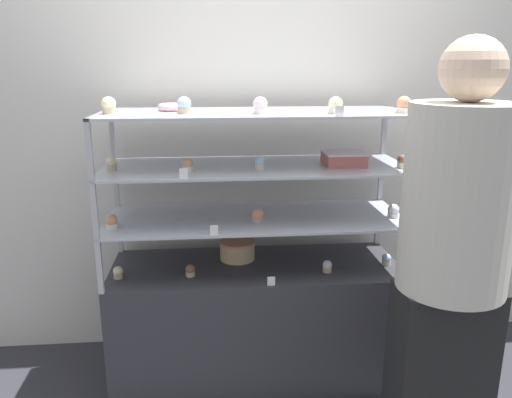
{
  "coord_description": "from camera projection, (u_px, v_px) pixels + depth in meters",
  "views": [
    {
      "loc": [
        -0.22,
        -2.37,
        1.63
      ],
      "look_at": [
        0.0,
        0.0,
        0.98
      ],
      "focal_mm": 35.0,
      "sensor_mm": 36.0,
      "label": 1
    }
  ],
  "objects": [
    {
      "name": "sheet_cake_frosted",
      "position": [
        344.0,
        158.0,
        2.43
      ],
      "size": [
        0.2,
        0.18,
        0.07
      ],
      "color": "#C66660",
      "rests_on": "display_riser_middle"
    },
    {
      "name": "display_base",
      "position": [
        256.0,
        320.0,
        2.64
      ],
      "size": [
        1.47,
        0.54,
        0.63
      ],
      "color": "#333338",
      "rests_on": "ground_plane"
    },
    {
      "name": "cupcake_8",
      "position": [
        187.0,
        165.0,
        2.27
      ],
      "size": [
        0.05,
        0.05,
        0.06
      ],
      "color": "white",
      "rests_on": "display_riser_middle"
    },
    {
      "name": "layer_cake_centerpiece",
      "position": [
        237.0,
        250.0,
        2.62
      ],
      "size": [
        0.19,
        0.19,
        0.1
      ],
      "color": "#DBBC84",
      "rests_on": "display_base"
    },
    {
      "name": "donut_glazed",
      "position": [
        171.0,
        107.0,
        2.39
      ],
      "size": [
        0.13,
        0.13,
        0.03
      ],
      "color": "#EFB2BC",
      "rests_on": "display_riser_upper"
    },
    {
      "name": "cupcake_6",
      "position": [
        393.0,
        211.0,
        2.47
      ],
      "size": [
        0.06,
        0.06,
        0.07
      ],
      "color": "white",
      "rests_on": "display_riser_lower"
    },
    {
      "name": "cupcake_1",
      "position": [
        190.0,
        271.0,
        2.42
      ],
      "size": [
        0.05,
        0.05,
        0.06
      ],
      "color": "#CCB28C",
      "rests_on": "display_base"
    },
    {
      "name": "cupcake_14",
      "position": [
        336.0,
        106.0,
        2.24
      ],
      "size": [
        0.06,
        0.06,
        0.08
      ],
      "color": "beige",
      "rests_on": "display_riser_upper"
    },
    {
      "name": "display_riser_upper",
      "position": [
        256.0,
        114.0,
        2.35
      ],
      "size": [
        1.47,
        0.54,
        0.26
      ],
      "color": "#B7B7BC",
      "rests_on": "display_riser_middle"
    },
    {
      "name": "cupcake_9",
      "position": [
        260.0,
        163.0,
        2.32
      ],
      "size": [
        0.05,
        0.05,
        0.06
      ],
      "color": "beige",
      "rests_on": "display_riser_middle"
    },
    {
      "name": "cupcake_5",
      "position": [
        257.0,
        216.0,
        2.39
      ],
      "size": [
        0.06,
        0.06,
        0.07
      ],
      "color": "#CCB28C",
      "rests_on": "display_riser_lower"
    },
    {
      "name": "ground_plane",
      "position": [
        256.0,
        372.0,
        2.72
      ],
      "size": [
        20.0,
        20.0,
        0.0
      ],
      "primitive_type": "plane",
      "color": "#2D2D33"
    },
    {
      "name": "display_riser_lower",
      "position": [
        256.0,
        219.0,
        2.49
      ],
      "size": [
        1.47,
        0.54,
        0.26
      ],
      "color": "#B7B7BC",
      "rests_on": "display_base"
    },
    {
      "name": "display_riser_middle",
      "position": [
        256.0,
        168.0,
        2.42
      ],
      "size": [
        1.47,
        0.54,
        0.26
      ],
      "color": "#B7B7BC",
      "rests_on": "display_riser_lower"
    },
    {
      "name": "cupcake_7",
      "position": [
        112.0,
        163.0,
        2.31
      ],
      "size": [
        0.05,
        0.05,
        0.06
      ],
      "color": "#CCB28C",
      "rests_on": "display_riser_middle"
    },
    {
      "name": "cupcake_15",
      "position": [
        404.0,
        105.0,
        2.27
      ],
      "size": [
        0.06,
        0.06,
        0.08
      ],
      "color": "beige",
      "rests_on": "display_riser_upper"
    },
    {
      "name": "cupcake_12",
      "position": [
        184.0,
        105.0,
        2.25
      ],
      "size": [
        0.06,
        0.06,
        0.08
      ],
      "color": "#CCB28C",
      "rests_on": "display_riser_upper"
    },
    {
      "name": "cupcake_10",
      "position": [
        402.0,
        161.0,
        2.35
      ],
      "size": [
        0.05,
        0.05,
        0.06
      ],
      "color": "beige",
      "rests_on": "display_riser_middle"
    },
    {
      "name": "cupcake_4",
      "position": [
        112.0,
        222.0,
        2.3
      ],
      "size": [
        0.06,
        0.06,
        0.07
      ],
      "color": "white",
      "rests_on": "display_riser_lower"
    },
    {
      "name": "price_tag_2",
      "position": [
        184.0,
        173.0,
        2.14
      ],
      "size": [
        0.04,
        0.0,
        0.04
      ],
      "color": "white",
      "rests_on": "display_riser_middle"
    },
    {
      "name": "price_tag_1",
      "position": [
        214.0,
        230.0,
        2.22
      ],
      "size": [
        0.04,
        0.0,
        0.04
      ],
      "color": "white",
      "rests_on": "display_riser_lower"
    },
    {
      "name": "cupcake_13",
      "position": [
        260.0,
        106.0,
        2.23
      ],
      "size": [
        0.06,
        0.06,
        0.08
      ],
      "color": "white",
      "rests_on": "display_riser_upper"
    },
    {
      "name": "price_tag_3",
      "position": [
        340.0,
        111.0,
        2.13
      ],
      "size": [
        0.04,
        0.0,
        0.04
      ],
      "color": "white",
      "rests_on": "display_riser_upper"
    },
    {
      "name": "cupcake_3",
      "position": [
        387.0,
        259.0,
        2.55
      ],
      "size": [
        0.05,
        0.05,
        0.06
      ],
      "color": "beige",
      "rests_on": "display_base"
    },
    {
      "name": "cupcake_11",
      "position": [
        109.0,
        106.0,
        2.23
      ],
      "size": [
        0.06,
        0.06,
        0.08
      ],
      "color": "#CCB28C",
      "rests_on": "display_riser_upper"
    },
    {
      "name": "cupcake_2",
      "position": [
        327.0,
        266.0,
        2.46
      ],
      "size": [
        0.05,
        0.05,
        0.06
      ],
      "color": "#CCB28C",
      "rests_on": "display_base"
    },
    {
      "name": "price_tag_0",
      "position": [
        271.0,
        281.0,
        2.31
      ],
      "size": [
        0.04,
        0.0,
        0.04
      ],
      "color": "white",
      "rests_on": "display_base"
    },
    {
      "name": "back_wall",
      "position": [
        249.0,
        124.0,
        2.78
      ],
      "size": [
        8.0,
        0.05,
        2.6
      ],
      "color": "silver",
      "rests_on": "ground_plane"
    },
    {
      "name": "customer_figure",
      "position": [
        452.0,
        258.0,
        1.87
      ],
      "size": [
        0.4,
        0.4,
        1.72
      ],
      "color": "black",
      "rests_on": "ground_plane"
    },
    {
      "name": "cupcake_0",
      "position": [
        118.0,
        273.0,
        2.39
      ],
      "size": [
        0.05,
        0.05,
        0.06
      ],
      "color": "#CCB28C",
      "rests_on": "display_base"
    }
  ]
}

